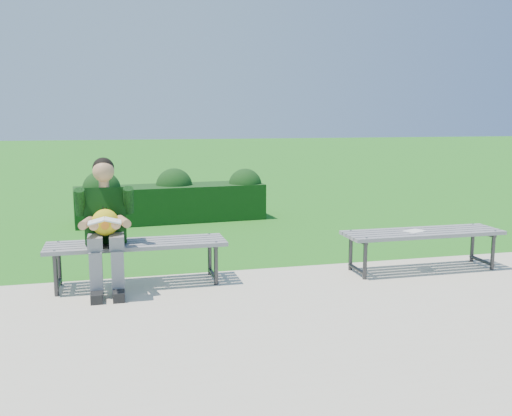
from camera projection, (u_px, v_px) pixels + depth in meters
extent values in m
plane|color=#27711B|center=(230.00, 273.00, 6.40)|extent=(80.00, 80.00, 0.00)
cube|color=#B7B29B|center=(272.00, 326.00, 4.73)|extent=(30.00, 3.50, 0.02)
cube|color=#154318|center=(171.00, 203.00, 9.57)|extent=(3.17, 1.01, 0.60)
sphere|color=#154318|center=(102.00, 190.00, 9.22)|extent=(0.65, 0.65, 0.61)
sphere|color=#154318|center=(174.00, 187.00, 9.63)|extent=(0.66, 0.66, 0.62)
sphere|color=#154318|center=(245.00, 185.00, 9.83)|extent=(0.61, 0.61, 0.57)
cube|color=gray|center=(138.00, 248.00, 5.60)|extent=(1.80, 0.08, 0.04)
cube|color=gray|center=(137.00, 246.00, 5.70)|extent=(1.80, 0.08, 0.04)
cube|color=gray|center=(137.00, 244.00, 5.80)|extent=(1.80, 0.08, 0.04)
cube|color=gray|center=(136.00, 242.00, 5.90)|extent=(1.80, 0.09, 0.04)
cube|color=gray|center=(136.00, 240.00, 6.00)|extent=(1.80, 0.09, 0.04)
cylinder|color=#2D2D30|center=(56.00, 275.00, 5.47)|extent=(0.04, 0.04, 0.41)
cylinder|color=#2D2D30|center=(59.00, 266.00, 5.83)|extent=(0.04, 0.04, 0.41)
cylinder|color=#2D2D30|center=(56.00, 252.00, 5.62)|extent=(0.04, 0.42, 0.04)
cylinder|color=#2D2D30|center=(58.00, 284.00, 5.67)|extent=(0.04, 0.42, 0.04)
cylinder|color=gray|center=(54.00, 251.00, 5.41)|extent=(0.02, 0.02, 0.01)
cylinder|color=gray|center=(58.00, 241.00, 5.81)|extent=(0.02, 0.02, 0.01)
cylinder|color=#2D2D30|center=(216.00, 265.00, 5.84)|extent=(0.04, 0.04, 0.41)
cylinder|color=#2D2D30|center=(210.00, 257.00, 6.21)|extent=(0.04, 0.04, 0.41)
cylinder|color=#2D2D30|center=(213.00, 244.00, 5.99)|extent=(0.04, 0.42, 0.04)
cylinder|color=#2D2D30|center=(213.00, 274.00, 6.05)|extent=(0.04, 0.42, 0.04)
cylinder|color=gray|center=(216.00, 242.00, 5.79)|extent=(0.02, 0.02, 0.01)
cylinder|color=gray|center=(209.00, 234.00, 6.18)|extent=(0.02, 0.02, 0.01)
cube|color=gray|center=(433.00, 236.00, 6.17)|extent=(1.80, 0.08, 0.04)
cube|color=gray|center=(428.00, 234.00, 6.27)|extent=(1.80, 0.08, 0.04)
cube|color=gray|center=(423.00, 233.00, 6.37)|extent=(1.80, 0.09, 0.04)
cube|color=gray|center=(418.00, 231.00, 6.47)|extent=(1.80, 0.08, 0.04)
cube|color=gray|center=(413.00, 229.00, 6.57)|extent=(1.80, 0.08, 0.04)
cylinder|color=#2D2D30|center=(365.00, 260.00, 6.04)|extent=(0.04, 0.04, 0.41)
cylinder|color=#2D2D30|center=(351.00, 252.00, 6.40)|extent=(0.04, 0.04, 0.41)
cylinder|color=#2D2D30|center=(358.00, 240.00, 6.19)|extent=(0.04, 0.42, 0.04)
cylinder|color=#2D2D30|center=(357.00, 269.00, 6.24)|extent=(0.04, 0.42, 0.04)
cylinder|color=gray|center=(367.00, 238.00, 5.98)|extent=(0.02, 0.02, 0.01)
cylinder|color=gray|center=(351.00, 230.00, 6.38)|extent=(0.02, 0.02, 0.01)
cylinder|color=#2D2D30|center=(493.00, 252.00, 6.41)|extent=(0.04, 0.04, 0.41)
cylinder|color=#2D2D30|center=(472.00, 245.00, 6.78)|extent=(0.04, 0.04, 0.41)
cylinder|color=#2D2D30|center=(483.00, 233.00, 6.57)|extent=(0.04, 0.42, 0.04)
cylinder|color=#2D2D30|center=(482.00, 261.00, 6.62)|extent=(0.04, 0.42, 0.04)
cylinder|color=gray|center=(495.00, 231.00, 6.36)|extent=(0.02, 0.02, 0.01)
cylinder|color=gray|center=(473.00, 224.00, 6.76)|extent=(0.02, 0.02, 0.01)
cube|color=slate|center=(95.00, 241.00, 5.54)|extent=(0.14, 0.42, 0.13)
cube|color=slate|center=(117.00, 240.00, 5.59)|extent=(0.14, 0.42, 0.13)
cube|color=slate|center=(96.00, 275.00, 5.41)|extent=(0.12, 0.13, 0.45)
cube|color=slate|center=(118.00, 274.00, 5.46)|extent=(0.12, 0.13, 0.45)
cube|color=black|center=(97.00, 296.00, 5.34)|extent=(0.11, 0.26, 0.09)
cube|color=black|center=(119.00, 295.00, 5.39)|extent=(0.11, 0.26, 0.09)
cube|color=black|center=(105.00, 216.00, 5.72)|extent=(0.40, 0.30, 0.59)
cylinder|color=tan|center=(104.00, 184.00, 5.65)|extent=(0.10, 0.10, 0.08)
sphere|color=tan|center=(103.00, 171.00, 5.61)|extent=(0.21, 0.21, 0.21)
sphere|color=black|center=(103.00, 168.00, 5.63)|extent=(0.21, 0.21, 0.21)
cylinder|color=black|center=(80.00, 202.00, 5.54)|extent=(0.10, 0.21, 0.30)
cylinder|color=black|center=(128.00, 200.00, 5.65)|extent=(0.10, 0.21, 0.30)
cylinder|color=tan|center=(86.00, 223.00, 5.37)|extent=(0.14, 0.31, 0.08)
cylinder|color=tan|center=(123.00, 221.00, 5.46)|extent=(0.14, 0.31, 0.08)
sphere|color=tan|center=(94.00, 226.00, 5.24)|extent=(0.09, 0.09, 0.09)
sphere|color=tan|center=(116.00, 225.00, 5.29)|extent=(0.09, 0.09, 0.09)
sphere|color=gold|center=(105.00, 222.00, 5.51)|extent=(0.26, 0.26, 0.26)
cone|color=orange|center=(105.00, 225.00, 5.40)|extent=(0.08, 0.08, 0.08)
cone|color=black|center=(103.00, 209.00, 5.50)|extent=(0.03, 0.05, 0.08)
cone|color=black|center=(106.00, 209.00, 5.52)|extent=(0.03, 0.04, 0.07)
sphere|color=white|center=(100.00, 221.00, 5.40)|extent=(0.05, 0.05, 0.05)
sphere|color=white|center=(110.00, 221.00, 5.42)|extent=(0.05, 0.05, 0.05)
cube|color=white|center=(96.00, 221.00, 5.22)|extent=(0.15, 0.20, 0.05)
cube|color=white|center=(113.00, 220.00, 5.25)|extent=(0.15, 0.20, 0.05)
cube|color=white|center=(415.00, 231.00, 6.35)|extent=(0.26, 0.23, 0.01)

